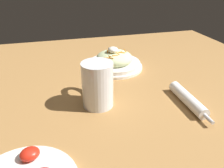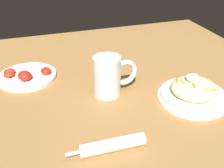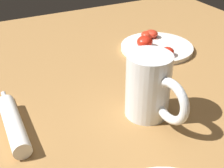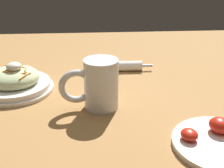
# 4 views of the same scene
# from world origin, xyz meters

# --- Properties ---
(ground_plane) EXTENTS (1.43, 1.43, 0.00)m
(ground_plane) POSITION_xyz_m (0.00, 0.00, 0.00)
(ground_plane) COLOR #9E703D
(salad_plate) EXTENTS (0.23, 0.23, 0.09)m
(salad_plate) POSITION_xyz_m (-0.25, 0.05, 0.03)
(salad_plate) COLOR white
(salad_plate) RESTS_ON ground_plane
(beer_mug) EXTENTS (0.16, 0.09, 0.14)m
(beer_mug) POSITION_xyz_m (-0.01, -0.07, 0.06)
(beer_mug) COLOR white
(beer_mug) RESTS_ON ground_plane
(napkin_roll) EXTENTS (0.21, 0.04, 0.03)m
(napkin_roll) POSITION_xyz_m (0.07, 0.19, 0.02)
(napkin_roll) COLOR white
(napkin_roll) RESTS_ON ground_plane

